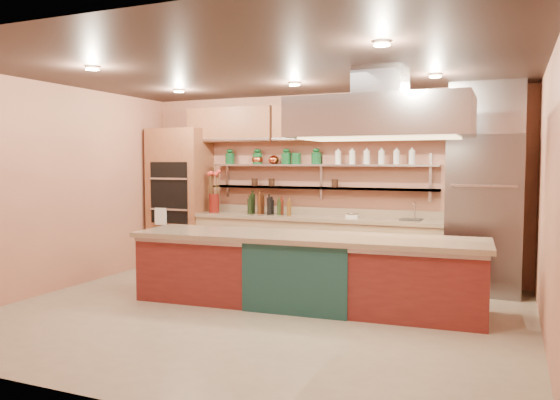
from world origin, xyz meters
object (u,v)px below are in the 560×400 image
at_px(island, 305,270).
at_px(flower_vase, 214,203).
at_px(refrigerator, 484,215).
at_px(copper_kettle, 274,160).
at_px(green_canister, 296,159).
at_px(kitchen_scale, 352,215).

relative_size(island, flower_vase, 13.85).
bearing_deg(refrigerator, copper_kettle, 175.84).
xyz_separation_m(island, green_canister, (-0.82, 1.82, 1.37)).
bearing_deg(kitchen_scale, refrigerator, 20.49).
height_order(island, green_canister, green_canister).
bearing_deg(island, green_canister, 110.38).
height_order(refrigerator, kitchen_scale, refrigerator).
height_order(kitchen_scale, green_canister, green_canister).
height_order(island, kitchen_scale, kitchen_scale).
relative_size(island, green_canister, 23.87).
bearing_deg(copper_kettle, flower_vase, -167.16).
bearing_deg(kitchen_scale, island, -74.60).
bearing_deg(flower_vase, refrigerator, -0.14).
relative_size(flower_vase, copper_kettle, 1.72).
bearing_deg(copper_kettle, kitchen_scale, -9.23).
distance_m(refrigerator, copper_kettle, 3.26).
xyz_separation_m(refrigerator, island, (-1.96, -1.59, -0.61)).
xyz_separation_m(refrigerator, flower_vase, (-4.13, 0.01, 0.03)).
relative_size(island, kitchen_scale, 24.13).
relative_size(kitchen_scale, green_canister, 0.99).
bearing_deg(island, refrigerator, 35.07).
bearing_deg(copper_kettle, green_canister, 0.00).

